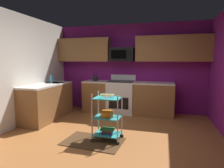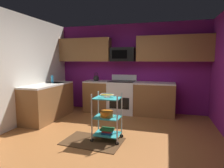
% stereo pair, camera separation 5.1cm
% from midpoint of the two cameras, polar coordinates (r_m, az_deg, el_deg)
% --- Properties ---
extents(floor, '(4.40, 4.80, 0.04)m').
position_cam_midpoint_polar(floor, '(3.77, -2.20, -17.14)').
color(floor, '#995B2D').
rests_on(floor, ground).
extents(wall_back, '(4.52, 0.06, 2.60)m').
position_cam_midpoint_polar(wall_back, '(5.81, 5.00, 4.74)').
color(wall_back, '#751970').
rests_on(wall_back, ground).
extents(wall_left, '(0.06, 4.80, 2.60)m').
position_cam_midpoint_polar(wall_left, '(4.64, -29.59, 3.33)').
color(wall_left, silver).
rests_on(wall_left, ground).
extents(counter_run, '(3.50, 2.22, 0.92)m').
position_cam_midpoint_polar(counter_run, '(5.37, -4.40, -4.42)').
color(counter_run, brown).
rests_on(counter_run, ground).
extents(oven_range, '(0.76, 0.65, 1.10)m').
position_cam_midpoint_polar(oven_range, '(5.62, 2.46, -3.75)').
color(oven_range, white).
rests_on(oven_range, ground).
extents(upper_cabinets, '(4.40, 0.33, 0.70)m').
position_cam_midpoint_polar(upper_cabinets, '(5.62, 5.11, 10.27)').
color(upper_cabinets, brown).
extents(microwave, '(0.70, 0.39, 0.40)m').
position_cam_midpoint_polar(microwave, '(5.63, 2.76, 8.76)').
color(microwave, black).
extents(rolling_cart, '(0.56, 0.38, 0.91)m').
position_cam_midpoint_polar(rolling_cart, '(3.70, -1.80, -9.86)').
color(rolling_cart, silver).
rests_on(rolling_cart, ground).
extents(fruit_bowl, '(0.27, 0.27, 0.07)m').
position_cam_midpoint_polar(fruit_bowl, '(3.60, -1.82, -3.36)').
color(fruit_bowl, silver).
rests_on(fruit_bowl, rolling_cart).
extents(mixing_bowl_large, '(0.25, 0.25, 0.11)m').
position_cam_midpoint_polar(mixing_bowl_large, '(3.68, -1.95, -8.83)').
color(mixing_bowl_large, orange).
rests_on(mixing_bowl_large, rolling_cart).
extents(book_stack, '(0.26, 0.19, 0.10)m').
position_cam_midpoint_polar(book_stack, '(3.78, -1.78, -13.73)').
color(book_stack, '#1E4C8C').
rests_on(book_stack, rolling_cart).
extents(kettle, '(0.21, 0.18, 0.26)m').
position_cam_midpoint_polar(kettle, '(5.78, -5.23, 1.71)').
color(kettle, black).
rests_on(kettle, counter_run).
extents(dish_soap_bottle, '(0.06, 0.06, 0.20)m').
position_cam_midpoint_polar(dish_soap_bottle, '(5.48, -17.90, 1.36)').
color(dish_soap_bottle, '#2D8CBF').
rests_on(dish_soap_bottle, counter_run).
extents(floor_rug, '(1.15, 0.78, 0.01)m').
position_cam_midpoint_polar(floor_rug, '(3.79, -6.07, -16.62)').
color(floor_rug, '#472D19').
rests_on(floor_rug, ground).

